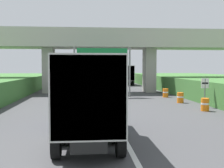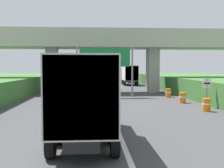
# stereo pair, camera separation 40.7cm
# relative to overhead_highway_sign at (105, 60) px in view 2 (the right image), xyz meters

# --- Properties ---
(lane_centre_stripe) EXTENTS (0.20, 101.04, 0.01)m
(lane_centre_stripe) POSITION_rel_overhead_highway_sign_xyz_m (0.00, -1.77, -3.78)
(lane_centre_stripe) COLOR white
(lane_centre_stripe) RESTS_ON ground
(overpass_bridge) EXTENTS (40.00, 4.80, 7.65)m
(overpass_bridge) POSITION_rel_overhead_highway_sign_xyz_m (0.00, 5.86, 1.97)
(overpass_bridge) COLOR #ADA89E
(overpass_bridge) RESTS_ON ground
(overhead_highway_sign) EXTENTS (5.88, 0.18, 5.15)m
(overhead_highway_sign) POSITION_rel_overhead_highway_sign_xyz_m (0.00, 0.00, 0.00)
(overhead_highway_sign) COLOR slate
(overhead_highway_sign) RESTS_ON ground
(speed_limit_sign) EXTENTS (0.60, 0.08, 2.23)m
(speed_limit_sign) POSITION_rel_overhead_highway_sign_xyz_m (7.40, -8.26, -2.31)
(speed_limit_sign) COLOR slate
(speed_limit_sign) RESTS_ON ground
(truck_red) EXTENTS (2.44, 7.30, 3.44)m
(truck_red) POSITION_rel_overhead_highway_sign_xyz_m (5.22, 20.85, -1.85)
(truck_red) COLOR black
(truck_red) RESTS_ON ground
(truck_blue) EXTENTS (2.44, 7.30, 3.44)m
(truck_blue) POSITION_rel_overhead_highway_sign_xyz_m (-1.52, -17.37, -1.85)
(truck_blue) COLOR black
(truck_blue) RESTS_ON ground
(truck_black) EXTENTS (2.44, 7.30, 3.44)m
(truck_black) POSITION_rel_overhead_highway_sign_xyz_m (-1.87, 10.09, -1.85)
(truck_black) COLOR black
(truck_black) RESTS_ON ground
(car_green) EXTENTS (1.86, 4.10, 1.72)m
(car_green) POSITION_rel_overhead_highway_sign_xyz_m (-1.90, -7.34, -2.93)
(car_green) COLOR #236B38
(car_green) RESTS_ON ground
(construction_barrel_3) EXTENTS (0.57, 0.57, 0.90)m
(construction_barrel_3) POSITION_rel_overhead_highway_sign_xyz_m (6.65, -10.06, -3.33)
(construction_barrel_3) COLOR orange
(construction_barrel_3) RESTS_ON ground
(construction_barrel_4) EXTENTS (0.57, 0.57, 0.90)m
(construction_barrel_4) POSITION_rel_overhead_highway_sign_xyz_m (6.46, -5.39, -3.33)
(construction_barrel_4) COLOR orange
(construction_barrel_4) RESTS_ON ground
(construction_barrel_5) EXTENTS (0.57, 0.57, 0.90)m
(construction_barrel_5) POSITION_rel_overhead_highway_sign_xyz_m (6.48, -0.72, -3.33)
(construction_barrel_5) COLOR orange
(construction_barrel_5) RESTS_ON ground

